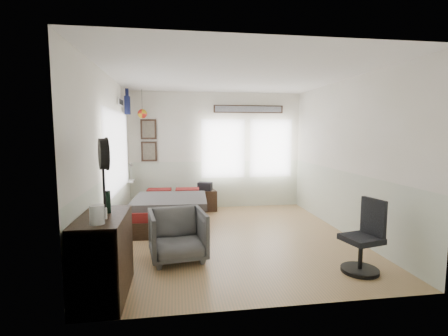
{
  "coord_description": "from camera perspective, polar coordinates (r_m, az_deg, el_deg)",
  "views": [
    {
      "loc": [
        -0.94,
        -5.29,
        1.8
      ],
      "look_at": [
        -0.1,
        0.4,
        1.15
      ],
      "focal_mm": 26.0,
      "sensor_mm": 36.0,
      "label": 1
    }
  ],
  "objects": [
    {
      "name": "stand_fan",
      "position": [
        3.57,
        -20.39,
        2.08
      ],
      "size": [
        0.19,
        0.34,
        0.84
      ],
      "rotation": [
        0.0,
        0.0,
        0.31
      ],
      "color": "black",
      "rests_on": "dresser"
    },
    {
      "name": "kettle",
      "position": [
        3.42,
        -21.41,
        -7.63
      ],
      "size": [
        0.16,
        0.14,
        0.19
      ],
      "rotation": [
        0.0,
        0.0,
        0.31
      ],
      "color": "silver",
      "rests_on": "dresser"
    },
    {
      "name": "task_chair",
      "position": [
        4.63,
        23.43,
        -11.91
      ],
      "size": [
        0.5,
        0.5,
        0.95
      ],
      "rotation": [
        0.0,
        0.0,
        0.22
      ],
      "color": "black",
      "rests_on": "ground_plane"
    },
    {
      "name": "bed",
      "position": [
        6.39,
        -9.26,
        -7.39
      ],
      "size": [
        1.4,
        1.88,
        0.58
      ],
      "rotation": [
        0.0,
        0.0,
        -0.06
      ],
      "color": "black",
      "rests_on": "ground_plane"
    },
    {
      "name": "wall_decor",
      "position": [
        7.26,
        -9.8,
        8.71
      ],
      "size": [
        3.55,
        1.32,
        1.44
      ],
      "color": "black",
      "rests_on": "room_shell"
    },
    {
      "name": "armchair",
      "position": [
        4.7,
        -8.17,
        -11.56
      ],
      "size": [
        0.86,
        0.88,
        0.71
      ],
      "primitive_type": "imported",
      "rotation": [
        0.0,
        0.0,
        0.15
      ],
      "color": "#4F4F4F",
      "rests_on": "ground_plane"
    },
    {
      "name": "room_shell",
      "position": [
        5.55,
        0.55,
        4.5
      ],
      "size": [
        4.02,
        4.52,
        2.71
      ],
      "color": "beige",
      "rests_on": "ground_plane"
    },
    {
      "name": "bottle",
      "position": [
        3.83,
        -19.76,
        -5.61
      ],
      "size": [
        0.06,
        0.06,
        0.25
      ],
      "primitive_type": "cylinder",
      "color": "black",
      "rests_on": "dresser"
    },
    {
      "name": "ground_plane",
      "position": [
        5.67,
        1.63,
        -12.12
      ],
      "size": [
        4.0,
        4.5,
        0.01
      ],
      "primitive_type": "cube",
      "color": "#957B51"
    },
    {
      "name": "nightstand",
      "position": [
        7.43,
        -3.34,
        -5.72
      ],
      "size": [
        0.52,
        0.44,
        0.47
      ],
      "primitive_type": "cube",
      "rotation": [
        0.0,
        0.0,
        0.13
      ],
      "color": "black",
      "rests_on": "ground_plane"
    },
    {
      "name": "dresser",
      "position": [
        3.88,
        -20.36,
        -14.33
      ],
      "size": [
        0.48,
        1.0,
        0.9
      ],
      "primitive_type": "cube",
      "color": "black",
      "rests_on": "ground_plane"
    },
    {
      "name": "black_bag",
      "position": [
        7.37,
        -3.35,
        -3.23
      ],
      "size": [
        0.36,
        0.3,
        0.18
      ],
      "primitive_type": "cube",
      "rotation": [
        0.0,
        0.0,
        -0.38
      ],
      "color": "black",
      "rests_on": "nightstand"
    }
  ]
}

